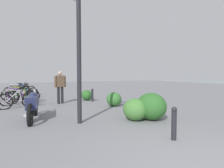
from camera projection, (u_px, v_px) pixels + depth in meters
The scene contains 17 objects.
lamppost at pixel (79, 35), 5.67m from camera, with size 0.98×0.28×4.16m.
motorcycle at pixel (33, 105), 6.25m from camera, with size 2.16×0.53×1.06m.
bicycle_silver at pixel (17, 100), 8.33m from camera, with size 0.40×1.75×0.95m.
bicycle_purple at pixel (19, 98), 9.19m from camera, with size 0.26×1.77×0.95m.
bicycle_green at pixel (23, 96), 9.82m from camera, with size 0.41×1.75×0.95m.
bicycle_orange at pixel (22, 95), 10.27m from camera, with size 0.48×1.73×0.95m.
bicycle_black at pixel (17, 94), 11.08m from camera, with size 0.40×1.75×0.95m.
bicycle_teal at pixel (23, 93), 11.52m from camera, with size 0.33×1.76×0.95m.
bicycle_blue at pixel (23, 90), 13.44m from camera, with size 0.34×1.76×0.95m.
bicycle_white at pixel (18, 91), 12.79m from camera, with size 0.21×1.77×0.95m.
pedestrian at pixel (60, 85), 9.66m from camera, with size 0.31×0.61×1.71m.
bollard_near at pixel (174, 123), 4.32m from camera, with size 0.13×0.13×0.79m.
bollard_mid at pixel (92, 95), 10.45m from camera, with size 0.13×0.13×0.72m.
shrub_low at pixel (114, 99), 8.91m from camera, with size 0.79×0.71×0.67m.
shrub_round at pixel (87, 95), 10.90m from camera, with size 0.72×0.64×0.61m.
shrub_wide at pixel (135, 109), 6.16m from camera, with size 0.87×0.78×0.74m.
shrub_tall at pixel (151, 106), 6.24m from camera, with size 1.07×0.97×0.91m.
Camera 1 is at (-1.95, 2.58, 1.54)m, focal length 29.58 mm.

